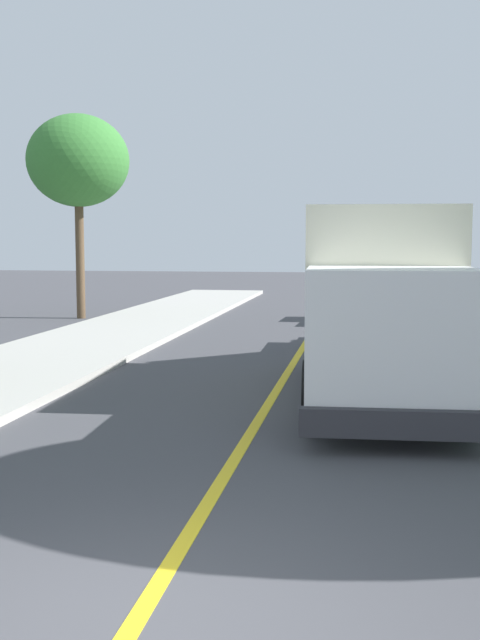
# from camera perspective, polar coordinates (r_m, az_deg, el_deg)

# --- Properties ---
(ground_plane) EXTENTS (120.00, 120.00, 0.00)m
(ground_plane) POSITION_cam_1_polar(r_m,az_deg,el_deg) (5.94, -7.81, -21.13)
(ground_plane) COLOR #424247
(centre_line_yellow) EXTENTS (0.16, 56.00, 0.01)m
(centre_line_yellow) POSITION_cam_1_polar(r_m,az_deg,el_deg) (15.37, 3.18, -4.23)
(centre_line_yellow) COLOR gold
(centre_line_yellow) RESTS_ON ground
(box_truck) EXTENTS (2.73, 7.28, 3.20)m
(box_truck) POSITION_cam_1_polar(r_m,az_deg,el_deg) (13.62, 10.00, 1.87)
(box_truck) COLOR #F2EDCC
(box_truck) RESTS_ON ground
(parked_car_near) EXTENTS (1.90, 4.44, 1.67)m
(parked_car_near) POSITION_cam_1_polar(r_m,az_deg,el_deg) (19.69, 10.38, 0.21)
(parked_car_near) COLOR #4C564C
(parked_car_near) RESTS_ON ground
(parked_car_mid) EXTENTS (1.99, 4.47, 1.67)m
(parked_car_mid) POSITION_cam_1_polar(r_m,az_deg,el_deg) (26.60, 9.41, 1.66)
(parked_car_mid) COLOR silver
(parked_car_mid) RESTS_ON ground
(street_tree_down_block) EXTENTS (3.42, 3.42, 6.86)m
(street_tree_down_block) POSITION_cam_1_polar(r_m,az_deg,el_deg) (27.59, -11.58, 11.12)
(street_tree_down_block) COLOR brown
(street_tree_down_block) RESTS_ON ground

